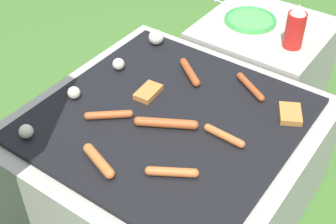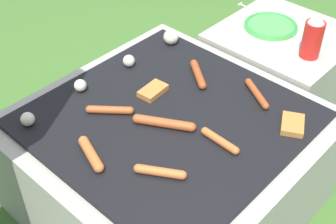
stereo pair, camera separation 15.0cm
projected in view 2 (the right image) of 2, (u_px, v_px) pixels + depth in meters
The scene contains 16 objects.
ground_plane at pixel (168, 201), 1.80m from camera, with size 14.00×14.00×0.00m, color #3D6628.
grill at pixel (168, 163), 1.66m from camera, with size 0.90×0.90×0.43m.
side_ledge at pixel (277, 76), 2.06m from camera, with size 0.50×0.52×0.43m.
sausage_front_right at pixel (164, 123), 1.47m from camera, with size 0.12×0.18×0.03m.
sausage_mid_left at pixel (160, 172), 1.32m from camera, with size 0.09×0.14×0.03m.
sausage_front_center at pixel (257, 94), 1.59m from camera, with size 0.10×0.14×0.02m.
sausage_back_left at pixel (198, 74), 1.68m from camera, with size 0.11×0.14×0.03m.
sausage_front_left at pixel (220, 141), 1.41m from camera, with size 0.03×0.15×0.02m.
sausage_back_center at pixel (110, 110), 1.52m from camera, with size 0.11×0.13×0.03m.
sausage_mid_right at pixel (91, 154), 1.37m from camera, with size 0.07×0.15×0.03m.
bread_slice_left at pixel (293, 124), 1.47m from camera, with size 0.12×0.11×0.02m.
bread_slice_center at pixel (153, 91), 1.61m from camera, with size 0.11×0.07×0.02m.
mushroom_row at pixel (125, 63), 1.71m from camera, with size 0.72×0.07×0.06m.
plate_colorful at pixel (271, 26), 1.95m from camera, with size 0.22×0.22×0.02m.
condiment_bottle at pixel (313, 37), 1.74m from camera, with size 0.07×0.07×0.18m.
fork_utensil at pixel (256, 11), 2.06m from camera, with size 0.02×0.21×0.01m.
Camera 2 is at (-0.84, -0.78, 1.42)m, focal length 50.00 mm.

